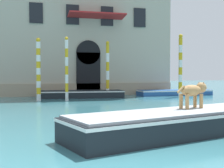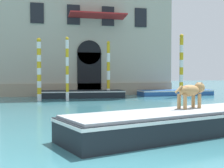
% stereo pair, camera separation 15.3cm
% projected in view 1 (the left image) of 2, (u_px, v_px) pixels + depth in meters
% --- Properties ---
extents(boat_foreground, '(6.89, 3.70, 0.71)m').
position_uv_depth(boat_foreground, '(175.00, 122.00, 9.00)').
color(boat_foreground, black).
rests_on(boat_foreground, ground_plane).
extents(dog_on_deck, '(1.18, 0.63, 0.82)m').
position_uv_depth(dog_on_deck, '(193.00, 91.00, 9.66)').
color(dog_on_deck, tan).
rests_on(dog_on_deck, boat_foreground).
extents(boat_moored_near_palazzo, '(6.26, 2.26, 0.52)m').
position_uv_depth(boat_moored_near_palazzo, '(81.00, 94.00, 22.52)').
color(boat_moored_near_palazzo, black).
rests_on(boat_moored_near_palazzo, ground_plane).
extents(boat_moored_far, '(5.91, 1.79, 0.43)m').
position_uv_depth(boat_moored_far, '(174.00, 92.00, 25.00)').
color(boat_moored_far, '#234C8C').
rests_on(boat_moored_far, ground_plane).
extents(mooring_pole_0, '(0.28, 0.28, 4.05)m').
position_uv_depth(mooring_pole_0, '(38.00, 69.00, 20.04)').
color(mooring_pole_0, white).
rests_on(mooring_pole_0, ground_plane).
extents(mooring_pole_1, '(0.21, 0.21, 4.13)m').
position_uv_depth(mooring_pole_1, '(67.00, 68.00, 20.18)').
color(mooring_pole_1, white).
rests_on(mooring_pole_1, ground_plane).
extents(mooring_pole_2, '(0.29, 0.29, 4.68)m').
position_uv_depth(mooring_pole_2, '(180.00, 65.00, 23.22)').
color(mooring_pole_2, white).
rests_on(mooring_pole_2, ground_plane).
extents(mooring_pole_3, '(0.24, 0.24, 4.10)m').
position_uv_depth(mooring_pole_3, '(108.00, 69.00, 22.70)').
color(mooring_pole_3, white).
rests_on(mooring_pole_3, ground_plane).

